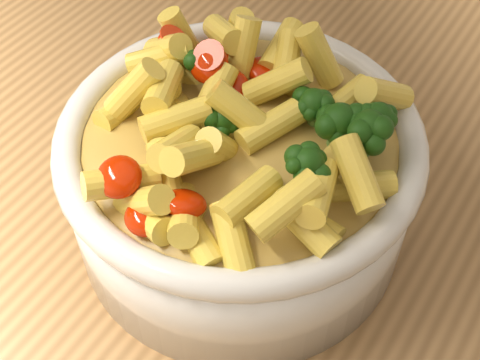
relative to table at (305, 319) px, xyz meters
The scene contains 3 objects.
table is the anchor object (origin of this frame).
serving_bowl 0.17m from the table, behind, with size 0.25×0.25×0.11m.
pasta_salad 0.23m from the table, behind, with size 0.20×0.20×0.04m.
Camera 1 is at (0.11, -0.27, 1.31)m, focal length 50.00 mm.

